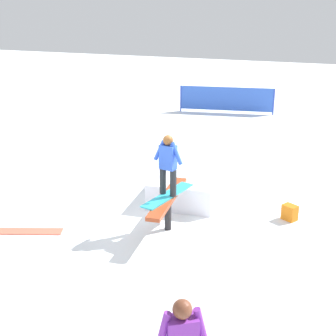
{
  "coord_description": "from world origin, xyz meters",
  "views": [
    {
      "loc": [
        8.13,
        3.17,
        4.45
      ],
      "look_at": [
        0.0,
        0.0,
        1.35
      ],
      "focal_mm": 50.0,
      "sensor_mm": 36.0,
      "label": 1
    }
  ],
  "objects_px": {
    "loose_snowboard_coral": "(26,231)",
    "backpack_on_snow": "(290,212)",
    "rail_feature": "(168,201)",
    "main_rider_on_rail": "(168,168)"
  },
  "relations": [
    {
      "from": "rail_feature",
      "to": "backpack_on_snow",
      "type": "height_order",
      "value": "rail_feature"
    },
    {
      "from": "loose_snowboard_coral",
      "to": "backpack_on_snow",
      "type": "xyz_separation_m",
      "value": [
        -2.55,
        4.96,
        0.16
      ]
    },
    {
      "from": "loose_snowboard_coral",
      "to": "backpack_on_snow",
      "type": "relative_size",
      "value": 4.36
    },
    {
      "from": "loose_snowboard_coral",
      "to": "backpack_on_snow",
      "type": "bearing_deg",
      "value": 6.73
    },
    {
      "from": "backpack_on_snow",
      "to": "rail_feature",
      "type": "bearing_deg",
      "value": -119.0
    },
    {
      "from": "main_rider_on_rail",
      "to": "loose_snowboard_coral",
      "type": "height_order",
      "value": "main_rider_on_rail"
    },
    {
      "from": "rail_feature",
      "to": "backpack_on_snow",
      "type": "bearing_deg",
      "value": 115.01
    },
    {
      "from": "main_rider_on_rail",
      "to": "rail_feature",
      "type": "bearing_deg",
      "value": 0.0
    },
    {
      "from": "rail_feature",
      "to": "loose_snowboard_coral",
      "type": "height_order",
      "value": "rail_feature"
    },
    {
      "from": "main_rider_on_rail",
      "to": "loose_snowboard_coral",
      "type": "relative_size",
      "value": 1.05
    }
  ]
}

